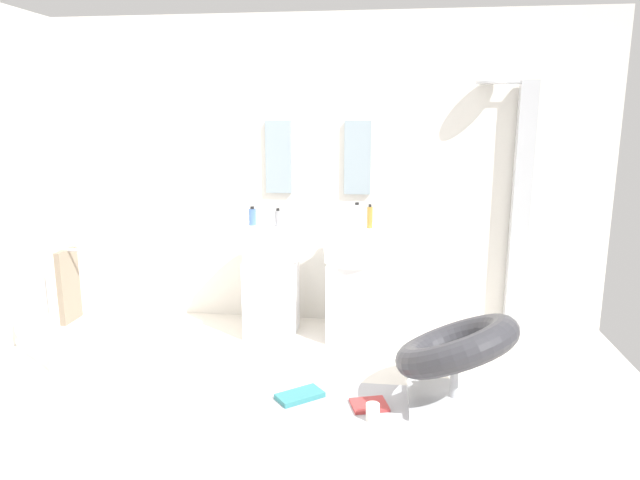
% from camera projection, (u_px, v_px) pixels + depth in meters
% --- Properties ---
extents(ground_plane, '(4.80, 3.60, 0.04)m').
position_uv_depth(ground_plane, '(285.00, 409.00, 3.54)').
color(ground_plane, silver).
extents(rear_partition, '(4.80, 0.10, 2.60)m').
position_uv_depth(rear_partition, '(319.00, 173.00, 4.86)').
color(rear_partition, silver).
rests_on(rear_partition, ground_plane).
extents(pedestal_sink_left, '(0.46, 0.46, 1.03)m').
position_uv_depth(pedestal_sink_left, '(271.00, 276.00, 4.63)').
color(pedestal_sink_left, white).
rests_on(pedestal_sink_left, ground_plane).
extents(pedestal_sink_right, '(0.46, 0.46, 1.03)m').
position_uv_depth(pedestal_sink_right, '(353.00, 279.00, 4.55)').
color(pedestal_sink_right, white).
rests_on(pedestal_sink_right, ground_plane).
extents(vanity_mirror_left, '(0.22, 0.03, 0.61)m').
position_uv_depth(vanity_mirror_left, '(279.00, 157.00, 4.80)').
color(vanity_mirror_left, '#8C9EA8').
extents(vanity_mirror_right, '(0.22, 0.03, 0.61)m').
position_uv_depth(vanity_mirror_right, '(358.00, 158.00, 4.72)').
color(vanity_mirror_right, '#8C9EA8').
extents(shower_column, '(0.49, 0.24, 2.05)m').
position_uv_depth(shower_column, '(519.00, 204.00, 4.58)').
color(shower_column, '#B7BABF').
rests_on(shower_column, ground_plane).
extents(lounge_chair, '(1.06, 1.06, 0.65)m').
position_uv_depth(lounge_chair, '(456.00, 353.00, 3.47)').
color(lounge_chair, '#B7BABF').
rests_on(lounge_chair, ground_plane).
extents(towel_rack, '(0.37, 0.22, 0.95)m').
position_uv_depth(towel_rack, '(65.00, 289.00, 3.84)').
color(towel_rack, '#B7BABF').
rests_on(towel_rack, ground_plane).
extents(area_rug, '(1.03, 0.89, 0.01)m').
position_uv_depth(area_rug, '(336.00, 416.00, 3.41)').
color(area_rug, '#B2B2B7').
rests_on(area_rug, ground_plane).
extents(magazine_teal, '(0.33, 0.30, 0.03)m').
position_uv_depth(magazine_teal, '(300.00, 396.00, 3.62)').
color(magazine_teal, teal).
rests_on(magazine_teal, area_rug).
extents(magazine_red, '(0.26, 0.24, 0.02)m').
position_uv_depth(magazine_red, '(369.00, 405.00, 3.51)').
color(magazine_red, '#B73838').
rests_on(magazine_red, area_rug).
extents(coffee_mug, '(0.08, 0.08, 0.10)m').
position_uv_depth(coffee_mug, '(373.00, 412.00, 3.35)').
color(coffee_mug, white).
rests_on(coffee_mug, area_rug).
extents(soap_bottle_blue, '(0.06, 0.06, 0.15)m').
position_uv_depth(soap_bottle_blue, '(252.00, 217.00, 4.46)').
color(soap_bottle_blue, '#4C72B7').
rests_on(soap_bottle_blue, pedestal_sink_left).
extents(soap_bottle_amber, '(0.04, 0.04, 0.18)m').
position_uv_depth(soap_bottle_amber, '(370.00, 217.00, 4.35)').
color(soap_bottle_amber, '#C68C38').
rests_on(soap_bottle_amber, pedestal_sink_right).
extents(soap_bottle_grey, '(0.05, 0.05, 0.14)m').
position_uv_depth(soap_bottle_grey, '(278.00, 218.00, 4.42)').
color(soap_bottle_grey, '#99999E').
rests_on(soap_bottle_grey, pedestal_sink_left).
extents(soap_bottle_white, '(0.06, 0.06, 0.16)m').
position_uv_depth(soap_bottle_white, '(357.00, 213.00, 4.58)').
color(soap_bottle_white, white).
rests_on(soap_bottle_white, pedestal_sink_right).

